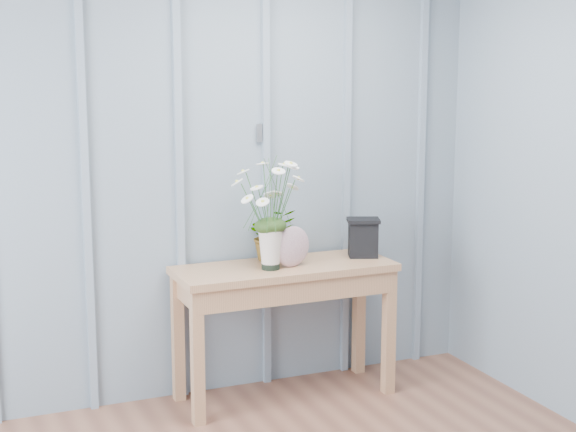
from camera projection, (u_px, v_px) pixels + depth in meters
name	position (u px, v px, depth m)	size (l,w,h in m)	color
room_shell	(208.00, 25.00, 3.29)	(4.00, 4.50, 2.50)	gray
sideboard	(284.00, 286.00, 4.80)	(1.20, 0.45, 0.75)	#A7754F
daisy_vase	(270.00, 199.00, 4.63)	(0.43, 0.33, 0.61)	black
spider_plant	(271.00, 234.00, 4.87)	(0.26, 0.23, 0.29)	#203C15
felt_disc_vessel	(292.00, 247.00, 4.73)	(0.22, 0.06, 0.22)	#8E5170
carved_box	(363.00, 237.00, 4.96)	(0.22, 0.19, 0.22)	black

